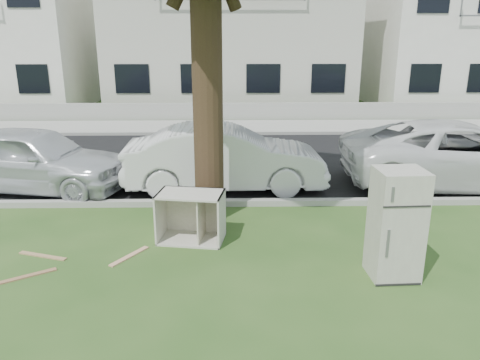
{
  "coord_description": "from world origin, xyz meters",
  "views": [
    {
      "loc": [
        0.02,
        -6.56,
        3.33
      ],
      "look_at": [
        0.15,
        0.6,
        1.12
      ],
      "focal_mm": 35.0,
      "sensor_mm": 36.0,
      "label": 1
    }
  ],
  "objects_px": {
    "car_left": "(33,159)",
    "car_center": "(225,158)",
    "fridge": "(396,224)",
    "cabinet": "(191,217)",
    "car_right": "(461,154)"
  },
  "relations": [
    {
      "from": "car_left",
      "to": "car_center",
      "type": "bearing_deg",
      "value": -78.48
    },
    {
      "from": "fridge",
      "to": "cabinet",
      "type": "bearing_deg",
      "value": 154.0
    },
    {
      "from": "car_right",
      "to": "car_center",
      "type": "bearing_deg",
      "value": 94.75
    },
    {
      "from": "car_center",
      "to": "car_left",
      "type": "xyz_separation_m",
      "value": [
        -4.25,
        0.0,
        -0.0
      ]
    },
    {
      "from": "cabinet",
      "to": "car_right",
      "type": "distance_m",
      "value": 6.61
    },
    {
      "from": "fridge",
      "to": "car_left",
      "type": "height_order",
      "value": "fridge"
    },
    {
      "from": "car_center",
      "to": "cabinet",
      "type": "bearing_deg",
      "value": 166.88
    },
    {
      "from": "car_right",
      "to": "fridge",
      "type": "bearing_deg",
      "value": 148.12
    },
    {
      "from": "cabinet",
      "to": "car_center",
      "type": "bearing_deg",
      "value": 87.85
    },
    {
      "from": "car_left",
      "to": "fridge",
      "type": "bearing_deg",
      "value": -109.53
    },
    {
      "from": "fridge",
      "to": "car_center",
      "type": "relative_size",
      "value": 0.36
    },
    {
      "from": "cabinet",
      "to": "car_right",
      "type": "relative_size",
      "value": 0.2
    },
    {
      "from": "fridge",
      "to": "car_right",
      "type": "bearing_deg",
      "value": 52.49
    },
    {
      "from": "cabinet",
      "to": "fridge",
      "type": "bearing_deg",
      "value": -14.27
    },
    {
      "from": "cabinet",
      "to": "car_right",
      "type": "height_order",
      "value": "car_right"
    }
  ]
}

